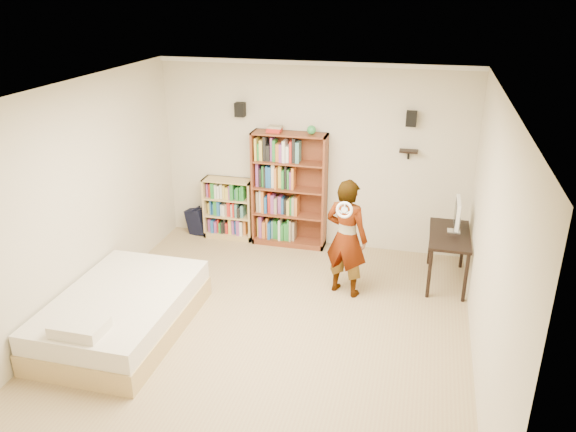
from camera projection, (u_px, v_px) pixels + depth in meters
name	position (u px, v px, depth m)	size (l,w,h in m)	color
ground	(266.00, 332.00, 6.38)	(4.50, 5.00, 0.01)	tan
room_shell	(263.00, 185.00, 5.70)	(4.52, 5.02, 2.71)	beige
crown_molding	(262.00, 96.00, 5.36)	(4.50, 5.00, 0.06)	white
speaker_left	(240.00, 110.00, 8.00)	(0.14, 0.12, 0.20)	black
speaker_right	(411.00, 119.00, 7.46)	(0.14, 0.12, 0.20)	black
wall_shelf	(409.00, 151.00, 7.64)	(0.25, 0.16, 0.03)	black
tall_bookshelf	(289.00, 190.00, 8.22)	(1.09, 0.32, 1.72)	brown
low_bookshelf	(229.00, 209.00, 8.60)	(0.76, 0.28, 0.94)	#D8B774
computer_desk	(447.00, 258.00, 7.33)	(0.51, 1.02, 0.69)	black
imac	(456.00, 216.00, 7.17)	(0.09, 0.44, 0.44)	white
daybed	(122.00, 308.00, 6.28)	(1.32, 2.03, 0.60)	white
person	(346.00, 238.00, 6.91)	(0.55, 0.36, 1.52)	black
wii_wheel	(344.00, 210.00, 6.48)	(0.20, 0.20, 0.03)	white
navy_bag	(197.00, 221.00, 8.81)	(0.31, 0.20, 0.42)	black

